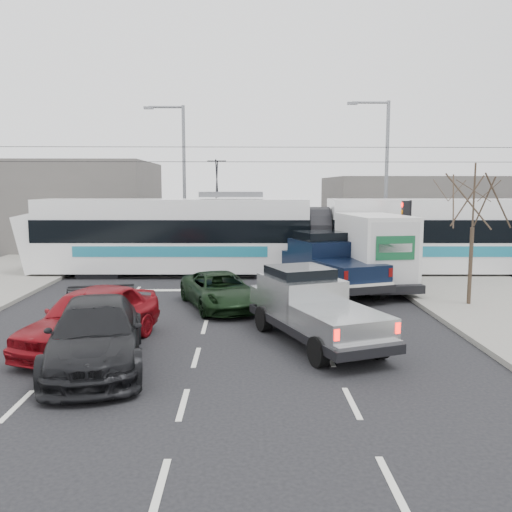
{
  "coord_description": "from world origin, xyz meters",
  "views": [
    {
      "loc": [
        -0.46,
        -16.4,
        4.35
      ],
      "look_at": [
        -0.03,
        3.25,
        1.8
      ],
      "focal_mm": 38.0,
      "sensor_mm": 36.0,
      "label": 1
    }
  ],
  "objects_px": {
    "street_lamp_near": "(383,172)",
    "box_truck": "(370,252)",
    "tram": "(317,235)",
    "bare_tree": "(474,202)",
    "navy_pickup": "(329,263)",
    "green_car": "(220,290)",
    "red_car": "(91,317)",
    "street_lamp_far": "(181,173)",
    "dark_car": "(96,334)",
    "traffic_signal": "(407,224)",
    "silver_pickup": "(311,306)"
  },
  "relations": [
    {
      "from": "street_lamp_near",
      "to": "box_truck",
      "type": "height_order",
      "value": "street_lamp_near"
    },
    {
      "from": "street_lamp_near",
      "to": "tram",
      "type": "relative_size",
      "value": 0.33
    },
    {
      "from": "bare_tree",
      "to": "tram",
      "type": "height_order",
      "value": "tram"
    },
    {
      "from": "navy_pickup",
      "to": "green_car",
      "type": "distance_m",
      "value": 5.27
    },
    {
      "from": "box_truck",
      "to": "red_car",
      "type": "distance_m",
      "value": 12.64
    },
    {
      "from": "box_truck",
      "to": "navy_pickup",
      "type": "bearing_deg",
      "value": -167.68
    },
    {
      "from": "green_car",
      "to": "red_car",
      "type": "distance_m",
      "value": 5.79
    },
    {
      "from": "navy_pickup",
      "to": "box_truck",
      "type": "bearing_deg",
      "value": -0.24
    },
    {
      "from": "street_lamp_near",
      "to": "tram",
      "type": "distance_m",
      "value": 6.72
    },
    {
      "from": "red_car",
      "to": "street_lamp_far",
      "type": "bearing_deg",
      "value": 106.77
    },
    {
      "from": "dark_car",
      "to": "box_truck",
      "type": "bearing_deg",
      "value": 36.49
    },
    {
      "from": "bare_tree",
      "to": "tram",
      "type": "distance_m",
      "value": 8.77
    },
    {
      "from": "bare_tree",
      "to": "traffic_signal",
      "type": "height_order",
      "value": "bare_tree"
    },
    {
      "from": "tram",
      "to": "navy_pickup",
      "type": "distance_m",
      "value": 4.26
    },
    {
      "from": "silver_pickup",
      "to": "street_lamp_far",
      "type": "bearing_deg",
      "value": 87.39
    },
    {
      "from": "tram",
      "to": "navy_pickup",
      "type": "bearing_deg",
      "value": -89.93
    },
    {
      "from": "tram",
      "to": "box_truck",
      "type": "height_order",
      "value": "tram"
    },
    {
      "from": "box_truck",
      "to": "red_car",
      "type": "xyz_separation_m",
      "value": [
        -9.46,
        -8.35,
        -0.73
      ]
    },
    {
      "from": "tram",
      "to": "silver_pickup",
      "type": "height_order",
      "value": "tram"
    },
    {
      "from": "navy_pickup",
      "to": "green_car",
      "type": "height_order",
      "value": "navy_pickup"
    },
    {
      "from": "silver_pickup",
      "to": "box_truck",
      "type": "height_order",
      "value": "box_truck"
    },
    {
      "from": "street_lamp_far",
      "to": "navy_pickup",
      "type": "height_order",
      "value": "street_lamp_far"
    },
    {
      "from": "tram",
      "to": "box_truck",
      "type": "xyz_separation_m",
      "value": [
        1.76,
        -3.55,
        -0.4
      ]
    },
    {
      "from": "bare_tree",
      "to": "navy_pickup",
      "type": "relative_size",
      "value": 0.81
    },
    {
      "from": "silver_pickup",
      "to": "red_car",
      "type": "xyz_separation_m",
      "value": [
        -6.0,
        -0.59,
        -0.16
      ]
    },
    {
      "from": "red_car",
      "to": "tram",
      "type": "bearing_deg",
      "value": 75.16
    },
    {
      "from": "traffic_signal",
      "to": "green_car",
      "type": "distance_m",
      "value": 8.93
    },
    {
      "from": "bare_tree",
      "to": "red_car",
      "type": "distance_m",
      "value": 13.36
    },
    {
      "from": "navy_pickup",
      "to": "traffic_signal",
      "type": "bearing_deg",
      "value": -4.98
    },
    {
      "from": "tram",
      "to": "street_lamp_near",
      "type": "bearing_deg",
      "value": 46.2
    },
    {
      "from": "street_lamp_far",
      "to": "red_car",
      "type": "bearing_deg",
      "value": -91.29
    },
    {
      "from": "tram",
      "to": "bare_tree",
      "type": "bearing_deg",
      "value": -57.11
    },
    {
      "from": "navy_pickup",
      "to": "red_car",
      "type": "relative_size",
      "value": 1.25
    },
    {
      "from": "bare_tree",
      "to": "red_car",
      "type": "relative_size",
      "value": 1.01
    },
    {
      "from": "traffic_signal",
      "to": "tram",
      "type": "distance_m",
      "value": 4.78
    },
    {
      "from": "silver_pickup",
      "to": "box_truck",
      "type": "bearing_deg",
      "value": 45.62
    },
    {
      "from": "green_car",
      "to": "box_truck",
      "type": "bearing_deg",
      "value": 11.38
    },
    {
      "from": "navy_pickup",
      "to": "dark_car",
      "type": "distance_m",
      "value": 11.61
    },
    {
      "from": "bare_tree",
      "to": "street_lamp_near",
      "type": "bearing_deg",
      "value": 91.42
    },
    {
      "from": "tram",
      "to": "dark_car",
      "type": "bearing_deg",
      "value": -116.9
    },
    {
      "from": "box_truck",
      "to": "red_car",
      "type": "height_order",
      "value": "box_truck"
    },
    {
      "from": "dark_car",
      "to": "green_car",
      "type": "bearing_deg",
      "value": 55.08
    },
    {
      "from": "street_lamp_far",
      "to": "red_car",
      "type": "xyz_separation_m",
      "value": [
        -0.41,
        -18.1,
        -4.27
      ]
    },
    {
      "from": "street_lamp_near",
      "to": "traffic_signal",
      "type": "bearing_deg",
      "value": -96.41
    },
    {
      "from": "street_lamp_far",
      "to": "dark_car",
      "type": "distance_m",
      "value": 20.05
    },
    {
      "from": "box_truck",
      "to": "navy_pickup",
      "type": "relative_size",
      "value": 1.07
    },
    {
      "from": "street_lamp_near",
      "to": "silver_pickup",
      "type": "xyz_separation_m",
      "value": [
        -5.91,
        -15.5,
        -4.12
      ]
    },
    {
      "from": "street_lamp_far",
      "to": "green_car",
      "type": "bearing_deg",
      "value": -77.88
    },
    {
      "from": "silver_pickup",
      "to": "red_car",
      "type": "distance_m",
      "value": 6.03
    },
    {
      "from": "street_lamp_near",
      "to": "box_truck",
      "type": "xyz_separation_m",
      "value": [
        -2.45,
        -7.75,
        -3.55
      ]
    }
  ]
}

